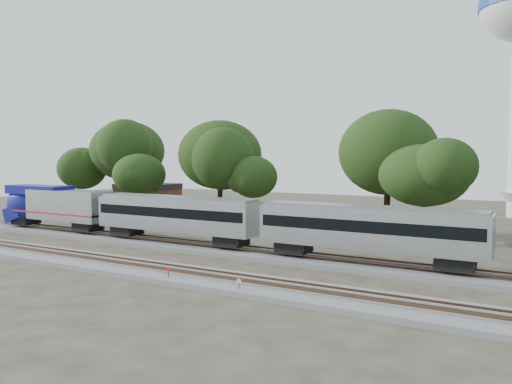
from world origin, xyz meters
TOP-DOWN VIEW (x-y plane):
  - ground at (0.00, 0.00)m, footprint 160.00×160.00m
  - track_far at (0.00, 6.00)m, footprint 160.00×5.00m
  - track_near at (0.00, -4.00)m, footprint 160.00×5.00m
  - train at (24.38, 6.00)m, footprint 114.54×3.28m
  - switch_stand_red at (3.46, -5.61)m, footprint 0.35×0.14m
  - switch_stand_white at (9.51, -5.82)m, footprint 0.34×0.06m
  - switch_lever at (6.56, -5.67)m, footprint 0.54×0.38m
  - brick_building at (-30.94, 30.17)m, footprint 9.91×7.31m
  - tree_0 at (-33.63, 18.87)m, footprint 7.38×7.38m
  - tree_1 at (-27.30, 21.92)m, footprint 10.03×10.03m
  - tree_2 at (-20.43, 17.03)m, footprint 6.74×6.74m
  - tree_3 at (-10.33, 21.33)m, footprint 9.39×9.39m
  - tree_4 at (-3.87, 18.99)m, footprint 6.66×6.66m
  - tree_5 at (10.73, 24.85)m, footprint 9.66×9.66m
  - tree_6 at (15.66, 20.67)m, footprint 7.18×7.18m

SIDE VIEW (x-z plane):
  - ground at x=0.00m, z-range 0.00..0.00m
  - switch_lever at x=6.56m, z-range 0.00..0.30m
  - track_far at x=0.00m, z-range -0.16..0.57m
  - track_near at x=0.00m, z-range -0.16..0.57m
  - switch_stand_white at x=9.51m, z-range 0.15..1.22m
  - switch_stand_red at x=3.46m, z-range 0.16..1.29m
  - brick_building at x=-30.94m, z-range 0.02..4.58m
  - train at x=24.38m, z-range 0.92..5.75m
  - tree_4 at x=-3.87m, z-range 1.83..11.23m
  - tree_2 at x=-20.43m, z-range 1.85..11.36m
  - tree_6 at x=15.66m, z-range 1.98..12.11m
  - tree_0 at x=-33.63m, z-range 2.04..12.44m
  - tree_3 at x=-10.33m, z-range 2.61..15.85m
  - tree_5 at x=10.73m, z-range 2.68..16.30m
  - tree_1 at x=-27.30m, z-range 2.79..16.93m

